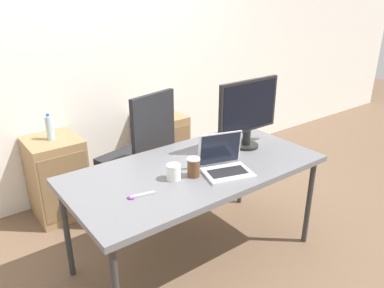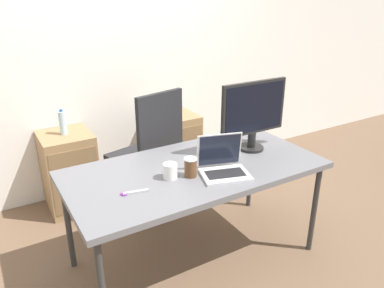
{
  "view_description": "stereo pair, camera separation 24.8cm",
  "coord_description": "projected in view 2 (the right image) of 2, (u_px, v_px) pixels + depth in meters",
  "views": [
    {
      "loc": [
        -1.38,
        -1.79,
        1.84
      ],
      "look_at": [
        0.0,
        0.04,
        0.89
      ],
      "focal_mm": 35.0,
      "sensor_mm": 36.0,
      "label": 1
    },
    {
      "loc": [
        -1.18,
        -1.93,
        1.84
      ],
      "look_at": [
        0.0,
        0.04,
        0.89
      ],
      "focal_mm": 35.0,
      "sensor_mm": 36.0,
      "label": 2
    }
  ],
  "objects": [
    {
      "name": "desk",
      "position": [
        195.0,
        173.0,
        2.53
      ],
      "size": [
        1.72,
        0.86,
        0.74
      ],
      "color": "slate",
      "rests_on": "ground_plane"
    },
    {
      "name": "cabinet_right",
      "position": [
        174.0,
        148.0,
        3.82
      ],
      "size": [
        0.43,
        0.45,
        0.7
      ],
      "color": "#99754C",
      "rests_on": "ground_plane"
    },
    {
      "name": "ground_plane",
      "position": [
        195.0,
        256.0,
        2.79
      ],
      "size": [
        14.0,
        14.0,
        0.0
      ],
      "primitive_type": "plane",
      "color": "brown"
    },
    {
      "name": "cabinet_left",
      "position": [
        69.0,
        171.0,
        3.32
      ],
      "size": [
        0.43,
        0.45,
        0.7
      ],
      "color": "#99754C",
      "rests_on": "ground_plane"
    },
    {
      "name": "scissors",
      "position": [
        132.0,
        192.0,
        2.18
      ],
      "size": [
        0.17,
        0.07,
        0.01
      ],
      "color": "#B2B2B7",
      "rests_on": "desk"
    },
    {
      "name": "monitor",
      "position": [
        253.0,
        113.0,
        2.68
      ],
      "size": [
        0.55,
        0.18,
        0.51
      ],
      "color": "black",
      "rests_on": "desk"
    },
    {
      "name": "wall_back",
      "position": [
        114.0,
        54.0,
        3.45
      ],
      "size": [
        10.0,
        0.05,
        2.6
      ],
      "color": "white",
      "rests_on": "ground_plane"
    },
    {
      "name": "coffee_cup_white",
      "position": [
        170.0,
        171.0,
        2.34
      ],
      "size": [
        0.09,
        0.09,
        0.1
      ],
      "color": "white",
      "rests_on": "desk"
    },
    {
      "name": "water_bottle",
      "position": [
        63.0,
        123.0,
        3.15
      ],
      "size": [
        0.06,
        0.06,
        0.22
      ],
      "color": "silver",
      "rests_on": "cabinet_left"
    },
    {
      "name": "coffee_cup_brown",
      "position": [
        191.0,
        167.0,
        2.36
      ],
      "size": [
        0.08,
        0.08,
        0.12
      ],
      "color": "brown",
      "rests_on": "desk"
    },
    {
      "name": "laptop_center",
      "position": [
        223.0,
        166.0,
        2.4
      ],
      "size": [
        0.36,
        0.33,
        0.25
      ],
      "color": "silver",
      "rests_on": "desk"
    },
    {
      "name": "office_chair",
      "position": [
        148.0,
        166.0,
        3.23
      ],
      "size": [
        0.58,
        0.62,
        1.12
      ],
      "color": "#232326",
      "rests_on": "ground_plane"
    }
  ]
}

